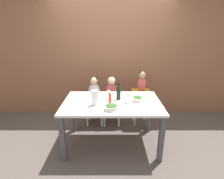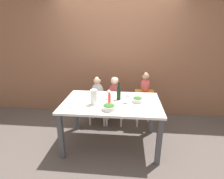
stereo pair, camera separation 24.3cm
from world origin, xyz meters
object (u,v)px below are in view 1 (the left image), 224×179
object	(u,v)px
person_child_center	(112,90)
salad_bowl_small	(137,99)
paper_towel_roll	(95,98)
chair_far_left	(95,106)
dinner_plate_back_left	(87,94)
chair_far_center	(112,106)
wine_bottle	(119,93)
salad_bowl_large	(111,107)
wine_glass_near	(128,96)
person_baby_right	(142,81)
dinner_plate_front_left	(78,107)
dinner_plate_back_right	(139,95)
chair_right_highchair	(141,98)
person_child_left	(94,90)
wine_glass_far	(109,93)

from	to	relation	value
person_child_center	salad_bowl_small	world-z (taller)	person_child_center
paper_towel_roll	chair_far_left	bearing A→B (deg)	96.59
person_child_center	dinner_plate_back_left	size ratio (longest dim) A/B	2.23
person_child_center	dinner_plate_back_left	bearing A→B (deg)	-137.93
chair_far_center	wine_bottle	size ratio (longest dim) A/B	1.64
salad_bowl_large	wine_glass_near	bearing A→B (deg)	46.32
wine_glass_near	dinner_plate_back_left	bearing A→B (deg)	153.69
chair_far_center	person_baby_right	xyz separation A→B (m)	(0.59, 0.00, 0.53)
person_child_center	person_baby_right	distance (m)	0.62
salad_bowl_large	dinner_plate_front_left	world-z (taller)	salad_bowl_large
person_child_center	dinner_plate_back_right	bearing A→B (deg)	-42.41
paper_towel_roll	dinner_plate_front_left	xyz separation A→B (m)	(-0.25, -0.08, -0.11)
chair_far_left	chair_right_highchair	xyz separation A→B (m)	(0.93, 0.00, 0.16)
paper_towel_roll	dinner_plate_front_left	distance (m)	0.28
salad_bowl_large	dinner_plate_front_left	distance (m)	0.50
person_child_center	wine_bottle	xyz separation A→B (m)	(0.11, -0.60, 0.17)
person_child_center	salad_bowl_large	bearing A→B (deg)	-90.01
chair_far_left	salad_bowl_small	world-z (taller)	salad_bowl_small
chair_far_left	person_child_center	bearing A→B (deg)	0.14
person_child_left	wine_glass_far	size ratio (longest dim) A/B	3.35
wine_bottle	salad_bowl_large	xyz separation A→B (m)	(-0.11, -0.39, -0.07)
chair_far_center	dinner_plate_back_right	distance (m)	0.75
paper_towel_roll	dinner_plate_back_right	xyz separation A→B (m)	(0.72, 0.39, -0.11)
chair_right_highchair	chair_far_center	bearing A→B (deg)	180.00
salad_bowl_large	paper_towel_roll	bearing A→B (deg)	145.31
person_baby_right	dinner_plate_front_left	bearing A→B (deg)	-140.37
dinner_plate_front_left	chair_right_highchair	bearing A→B (deg)	39.59
chair_right_highchair	salad_bowl_small	size ratio (longest dim) A/B	4.39
chair_far_center	dinner_plate_back_left	size ratio (longest dim) A/B	1.98
chair_far_left	wine_bottle	distance (m)	0.90
person_child_center	salad_bowl_large	world-z (taller)	person_child_center
wine_glass_far	dinner_plate_back_left	world-z (taller)	wine_glass_far
chair_far_center	salad_bowl_small	size ratio (longest dim) A/B	2.90
chair_far_center	person_child_center	bearing A→B (deg)	90.00
salad_bowl_large	dinner_plate_back_right	distance (m)	0.73
person_baby_right	salad_bowl_large	xyz separation A→B (m)	(-0.59, -0.99, -0.10)
chair_right_highchair	dinner_plate_front_left	size ratio (longest dim) A/B	2.99
wine_glass_near	salad_bowl_small	bearing A→B (deg)	18.76
wine_glass_far	salad_bowl_small	size ratio (longest dim) A/B	0.98
wine_glass_near	wine_glass_far	distance (m)	0.33
person_child_center	salad_bowl_large	distance (m)	0.99
dinner_plate_front_left	wine_bottle	bearing A→B (deg)	26.17
chair_far_center	person_child_center	distance (m)	0.33
chair_right_highchair	wine_glass_far	distance (m)	0.92
chair_far_left	salad_bowl_small	distance (m)	1.10
wine_glass_far	dinner_plate_front_left	world-z (taller)	wine_glass_far
chair_far_center	salad_bowl_large	size ratio (longest dim) A/B	2.38
person_child_center	salad_bowl_small	xyz separation A→B (m)	(0.41, -0.67, 0.10)
person_baby_right	wine_glass_far	xyz separation A→B (m)	(-0.64, -0.58, -0.03)
person_child_left	dinner_plate_front_left	bearing A→B (deg)	-99.60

